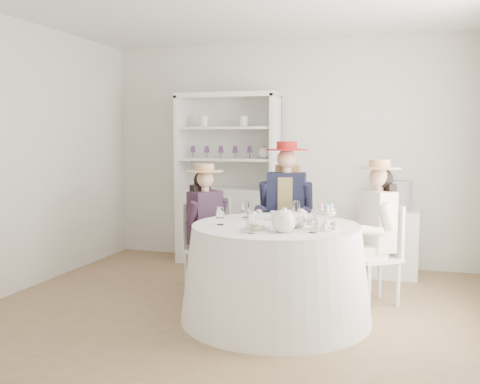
% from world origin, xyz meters
% --- Properties ---
extents(ground, '(4.50, 4.50, 0.00)m').
position_xyz_m(ground, '(0.00, 0.00, 0.00)').
color(ground, brown).
rests_on(ground, ground).
extents(ceiling, '(4.50, 4.50, 0.00)m').
position_xyz_m(ceiling, '(0.00, 0.00, 2.70)').
color(ceiling, white).
rests_on(ceiling, wall_back).
extents(wall_back, '(4.50, 0.00, 4.50)m').
position_xyz_m(wall_back, '(0.00, 2.00, 1.35)').
color(wall_back, silver).
rests_on(wall_back, ground).
extents(wall_front, '(4.50, 0.00, 4.50)m').
position_xyz_m(wall_front, '(0.00, -2.00, 1.35)').
color(wall_front, silver).
rests_on(wall_front, ground).
extents(wall_left, '(0.00, 4.50, 4.50)m').
position_xyz_m(wall_left, '(-2.25, 0.00, 1.35)').
color(wall_left, silver).
rests_on(wall_left, ground).
extents(tea_table, '(1.61, 1.61, 0.81)m').
position_xyz_m(tea_table, '(0.39, -0.14, 0.40)').
color(tea_table, white).
rests_on(tea_table, ground).
extents(hutch, '(1.29, 0.65, 2.07)m').
position_xyz_m(hutch, '(-0.65, 1.70, 0.74)').
color(hutch, silver).
rests_on(hutch, ground).
extents(side_table, '(0.49, 0.49, 0.74)m').
position_xyz_m(side_table, '(1.33, 1.63, 0.37)').
color(side_table, silver).
rests_on(side_table, ground).
extents(hatbox, '(0.38, 0.38, 0.33)m').
position_xyz_m(hatbox, '(1.33, 1.63, 0.90)').
color(hatbox, black).
rests_on(hatbox, side_table).
extents(guest_left, '(0.55, 0.50, 1.28)m').
position_xyz_m(guest_left, '(-0.46, 0.45, 0.72)').
color(guest_left, silver).
rests_on(guest_left, ground).
extents(guest_mid, '(0.55, 0.57, 1.50)m').
position_xyz_m(guest_mid, '(0.25, 0.88, 0.85)').
color(guest_mid, silver).
rests_on(guest_mid, ground).
extents(guest_right, '(0.57, 0.55, 1.34)m').
position_xyz_m(guest_right, '(1.17, 0.54, 0.76)').
color(guest_right, silver).
rests_on(guest_right, ground).
extents(spare_chair, '(0.44, 0.44, 0.92)m').
position_xyz_m(spare_chair, '(-0.49, 0.95, 0.49)').
color(spare_chair, silver).
rests_on(spare_chair, ground).
extents(teacup_a, '(0.11, 0.11, 0.07)m').
position_xyz_m(teacup_a, '(0.13, 0.03, 0.84)').
color(teacup_a, white).
rests_on(teacup_a, tea_table).
extents(teacup_b, '(0.07, 0.07, 0.07)m').
position_xyz_m(teacup_b, '(0.31, 0.13, 0.84)').
color(teacup_b, white).
rests_on(teacup_b, tea_table).
extents(teacup_c, '(0.11, 0.11, 0.07)m').
position_xyz_m(teacup_c, '(0.59, 0.04, 0.85)').
color(teacup_c, white).
rests_on(teacup_c, tea_table).
extents(flower_bowl, '(0.22, 0.22, 0.05)m').
position_xyz_m(flower_bowl, '(0.58, -0.20, 0.84)').
color(flower_bowl, white).
rests_on(flower_bowl, tea_table).
extents(flower_arrangement, '(0.19, 0.19, 0.07)m').
position_xyz_m(flower_arrangement, '(0.58, -0.24, 0.90)').
color(flower_arrangement, pink).
rests_on(flower_arrangement, tea_table).
extents(table_teapot, '(0.27, 0.19, 0.20)m').
position_xyz_m(table_teapot, '(0.54, -0.48, 0.90)').
color(table_teapot, white).
rests_on(table_teapot, tea_table).
extents(sandwich_plate, '(0.24, 0.24, 0.05)m').
position_xyz_m(sandwich_plate, '(0.31, -0.50, 0.82)').
color(sandwich_plate, white).
rests_on(sandwich_plate, tea_table).
extents(cupcake_stand, '(0.22, 0.22, 0.20)m').
position_xyz_m(cupcake_stand, '(0.83, -0.28, 0.89)').
color(cupcake_stand, white).
rests_on(cupcake_stand, tea_table).
extents(stemware_set, '(0.96, 1.00, 0.15)m').
position_xyz_m(stemware_set, '(0.39, -0.14, 0.89)').
color(stemware_set, white).
rests_on(stemware_set, tea_table).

